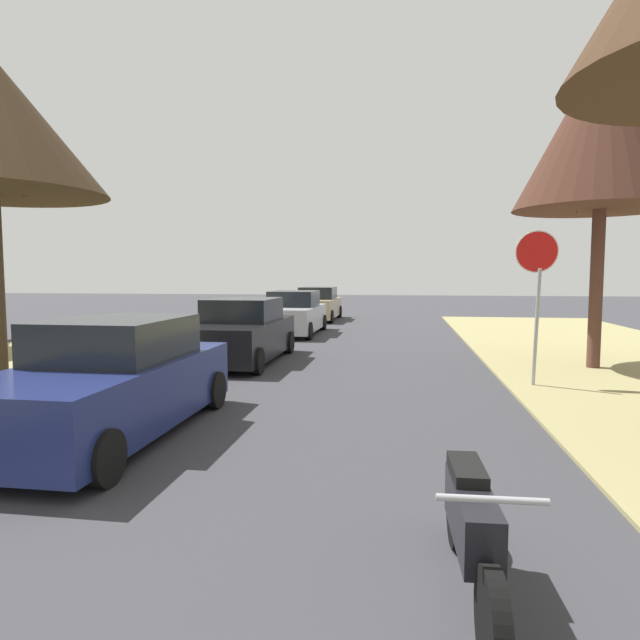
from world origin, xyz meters
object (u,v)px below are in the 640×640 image
Objects in this scene: parked_sedan_navy at (111,382)px; parked_motorcycle at (471,527)px; parked_sedan_tan at (318,305)px; stop_sign_far at (537,274)px; street_tree_right_mid_b at (603,127)px; parked_sedan_silver at (293,314)px; parked_sedan_black at (241,333)px.

parked_sedan_navy reaches higher than parked_motorcycle.
parked_sedan_tan is at bearing 101.56° from parked_motorcycle.
stop_sign_far is 7.74m from parked_sedan_navy.
stop_sign_far is at bearing 74.15° from parked_motorcycle.
stop_sign_far is 1.44× the size of parked_motorcycle.
street_tree_right_mid_b is at bearing -56.21° from parked_sedan_tan.
parked_sedan_tan is 22.45m from parked_motorcycle.
parked_sedan_tan is at bearing 90.46° from parked_sedan_navy.
parked_motorcycle is at bearing -35.45° from parked_sedan_navy.
parked_sedan_silver is 16.37m from parked_motorcycle.
parked_sedan_navy is (-6.39, -4.11, -1.47)m from stop_sign_far.
parked_motorcycle is at bearing -74.34° from parked_sedan_silver.
stop_sign_far is 4.36m from street_tree_right_mid_b.
parked_sedan_black is (-0.10, 6.28, 0.00)m from parked_sedan_navy.
parked_sedan_navy is 1.00× the size of parked_sedan_silver.
stop_sign_far is at bearing -128.73° from street_tree_right_mid_b.
parked_motorcycle is (4.42, -15.76, -0.24)m from parked_sedan_silver.
parked_motorcycle is (4.44, -9.38, -0.24)m from parked_sedan_black.
parked_sedan_silver is at bearing 127.05° from stop_sign_far.
parked_sedan_navy is 1.00× the size of parked_sedan_black.
parked_sedan_tan is at bearing 90.25° from parked_sedan_black.
parked_sedan_black is 1.00× the size of parked_sedan_silver.
parked_sedan_black is at bearing -89.75° from parked_sedan_tan.
parked_motorcycle is at bearing -105.85° from stop_sign_far.
parked_sedan_tan is 2.14× the size of parked_motorcycle.
parked_sedan_black is 2.14× the size of parked_motorcycle.
parked_sedan_navy is (-8.22, -6.39, -4.70)m from street_tree_right_mid_b.
parked_sedan_tan is (-8.37, 12.51, -4.70)m from street_tree_right_mid_b.
stop_sign_far is 10.82m from parked_sedan_silver.
street_tree_right_mid_b reaches higher than parked_sedan_silver.
parked_sedan_navy is at bearing -142.15° from street_tree_right_mid_b.
stop_sign_far is 0.67× the size of parked_sedan_black.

